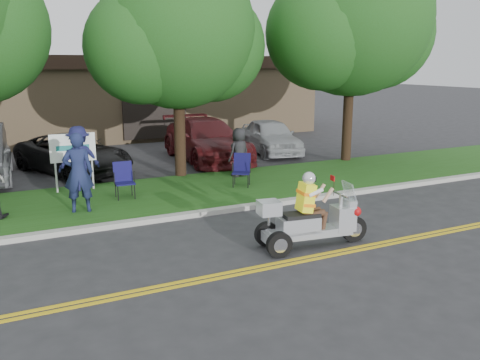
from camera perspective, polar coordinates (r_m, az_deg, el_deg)
name	(u,v)px	position (r m, az deg, el deg)	size (l,w,h in m)	color
ground	(280,253)	(10.20, 4.48, -8.19)	(120.00, 120.00, 0.00)	#28282B
centerline_near	(295,263)	(9.74, 6.23, -9.25)	(60.00, 0.10, 0.01)	gold
centerline_far	(291,260)	(9.87, 5.73, -8.94)	(60.00, 0.10, 0.01)	gold
curb	(218,211)	(12.76, -2.49, -3.48)	(60.00, 0.25, 0.12)	#A8A89E
grass_verge	(188,192)	(14.68, -5.86, -1.34)	(60.00, 4.00, 0.10)	#204C14
commercial_building	(132,95)	(28.05, -12.03, 9.36)	(18.00, 8.20, 4.00)	#9E7F5B
tree_mid	(178,38)	(16.34, -6.92, 15.59)	(5.88, 4.80, 7.05)	#332114
tree_right	(353,24)	(19.37, 12.56, 16.73)	(6.86, 5.60, 8.07)	#332114
business_sign	(73,151)	(15.09, -18.25, 3.13)	(1.25, 0.06, 1.75)	silver
trike_scooter	(309,221)	(10.41, 7.76, -4.61)	(2.42, 0.90, 1.58)	black
lawn_chair_a	(242,168)	(15.05, 0.20, 1.40)	(0.71, 0.71, 0.96)	black
lawn_chair_b	(124,178)	(14.09, -12.93, 0.26)	(0.54, 0.56, 0.97)	black
spectator_adult_left	(78,173)	(12.92, -17.71, 0.80)	(0.71, 0.47, 1.96)	#192146
spectator_chair_a	(79,158)	(15.15, -17.60, 2.32)	(1.19, 0.69, 1.84)	#1A1B49
spectator_chair_b	(239,152)	(16.28, -0.09, 3.15)	(0.76, 0.50, 1.56)	black
parked_car_mid	(73,154)	(18.18, -18.24, 2.81)	(2.18, 4.73, 1.31)	black
parked_car_right	(206,140)	(19.52, -3.80, 4.51)	(2.22, 5.47, 1.59)	#4D1215
parked_car_far_right	(271,136)	(21.09, 3.45, 4.92)	(1.67, 4.16, 1.42)	#A1A4A8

